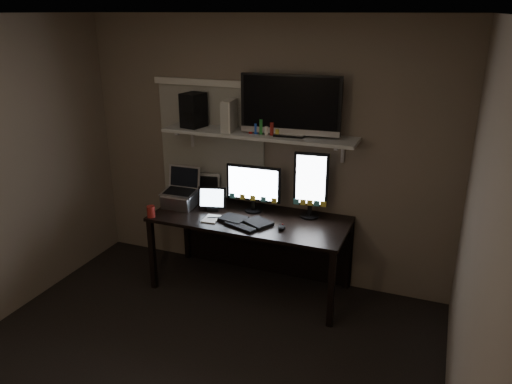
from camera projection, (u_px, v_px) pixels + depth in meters
The scene contains 21 objects.
floor at pixel (176, 383), 3.58m from camera, with size 3.60×3.60×0.00m, color black.
ceiling at pixel (151, 14), 2.72m from camera, with size 3.60×3.60×0.00m, color silver.
back_wall at pixel (265, 153), 4.72m from camera, with size 3.60×3.60×0.00m, color #716151.
right_wall at pixel (473, 276), 2.53m from camera, with size 3.60×3.60×0.00m, color #716151.
window_blinds at pixel (211, 143), 4.88m from camera, with size 1.10×0.02×1.10m, color #BBB6A8.
desk at pixel (255, 230), 4.74m from camera, with size 1.80×0.75×0.73m.
wall_shelf at pixel (258, 134), 4.49m from camera, with size 1.80×0.35×0.03m, color beige.
monitor_landscape at pixel (254, 189), 4.64m from camera, with size 0.52×0.05×0.46m, color black.
monitor_portrait at pixel (311, 185), 4.48m from camera, with size 0.31×0.06×0.62m, color black.
keyboard at pixel (246, 221), 4.46m from camera, with size 0.48×0.19×0.03m, color black.
mouse at pixel (282, 227), 4.32m from camera, with size 0.07×0.10×0.04m, color black.
notepad at pixel (211, 219), 4.53m from camera, with size 0.13×0.19×0.01m, color beige.
tablet at pixel (213, 199), 4.70m from camera, with size 0.26×0.11×0.23m, color black.
file_sorter at pixel (208, 187), 4.96m from camera, with size 0.21×0.10×0.27m, color black.
laptop at pixel (179, 189), 4.76m from camera, with size 0.33×0.27×0.37m, color silver.
cup at pixel (151, 211), 4.57m from camera, with size 0.07×0.07×0.11m, color maroon.
sticky_notes at pixel (233, 219), 4.53m from camera, with size 0.33×0.25×0.00m, color yellow, non-canonical shape.
tv at pixel (290, 106), 4.29m from camera, with size 0.88×0.16×0.53m, color black.
game_console at pixel (230, 116), 4.51m from camera, with size 0.07×0.24×0.28m, color silver.
speaker at pixel (194, 110), 4.66m from camera, with size 0.17×0.21×0.32m, color black.
bottles at pixel (264, 127), 4.40m from camera, with size 0.21×0.05×0.13m, color #A50F0C, non-canonical shape.
Camera 1 is at (1.58, -2.48, 2.52)m, focal length 35.00 mm.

